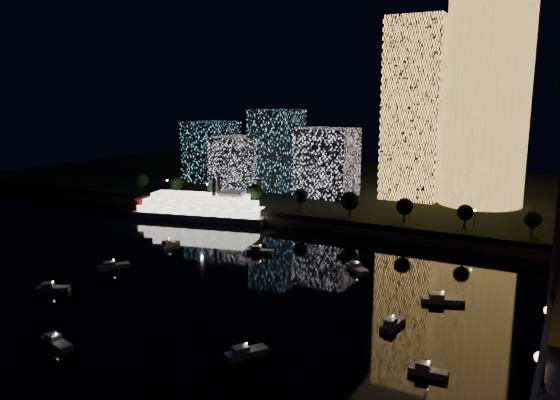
{
  "coord_description": "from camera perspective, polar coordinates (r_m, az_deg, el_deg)",
  "views": [
    {
      "loc": [
        61.55,
        -92.02,
        47.98
      ],
      "look_at": [
        -20.39,
        55.0,
        15.43
      ],
      "focal_mm": 35.0,
      "sensor_mm": 36.0,
      "label": 1
    }
  ],
  "objects": [
    {
      "name": "tower_cylindrical",
      "position": [
        228.87,
        20.77,
        9.74
      ],
      "size": [
        34.0,
        34.0,
        81.66
      ],
      "color": "gold",
      "rests_on": "far_bank"
    },
    {
      "name": "riverboat",
      "position": [
        216.45,
        -8.91,
        -0.79
      ],
      "size": [
        58.76,
        24.26,
        17.37
      ],
      "color": "silver",
      "rests_on": "ground"
    },
    {
      "name": "seawall",
      "position": [
        190.35,
        9.38,
        -3.34
      ],
      "size": [
        420.0,
        6.0,
        3.0
      ],
      "primitive_type": "cube",
      "color": "#6B5E4C",
      "rests_on": "ground"
    },
    {
      "name": "midrise_blocks",
      "position": [
        255.16,
        -1.92,
        4.65
      ],
      "size": [
        91.16,
        33.57,
        36.33
      ],
      "color": "silver",
      "rests_on": "far_bank"
    },
    {
      "name": "motorboats",
      "position": [
        135.73,
        -3.26,
        -9.41
      ],
      "size": [
        99.24,
        77.9,
        2.78
      ],
      "color": "silver",
      "rests_on": "ground"
    },
    {
      "name": "ground",
      "position": [
        120.66,
        -4.37,
        -12.52
      ],
      "size": [
        520.0,
        520.0,
        0.0
      ],
      "primitive_type": "plane",
      "color": "black",
      "rests_on": "ground"
    },
    {
      "name": "street_lamps",
      "position": [
        212.72,
        1.91,
        0.39
      ],
      "size": [
        132.7,
        0.7,
        5.65
      ],
      "color": "black",
      "rests_on": "far_bank"
    },
    {
      "name": "far_bank",
      "position": [
        263.38,
        15.17,
        0.62
      ],
      "size": [
        420.0,
        160.0,
        5.0
      ],
      "primitive_type": "cube",
      "color": "black",
      "rests_on": "ground"
    },
    {
      "name": "tower_rectangular",
      "position": [
        235.59,
        14.05,
        9.14
      ],
      "size": [
        23.18,
        23.18,
        73.77
      ],
      "primitive_type": "cube",
      "color": "gold",
      "rests_on": "far_bank"
    },
    {
      "name": "esplanade_trees",
      "position": [
        208.88,
        0.3,
        0.6
      ],
      "size": [
        166.07,
        6.88,
        8.94
      ],
      "color": "black",
      "rests_on": "far_bank"
    }
  ]
}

